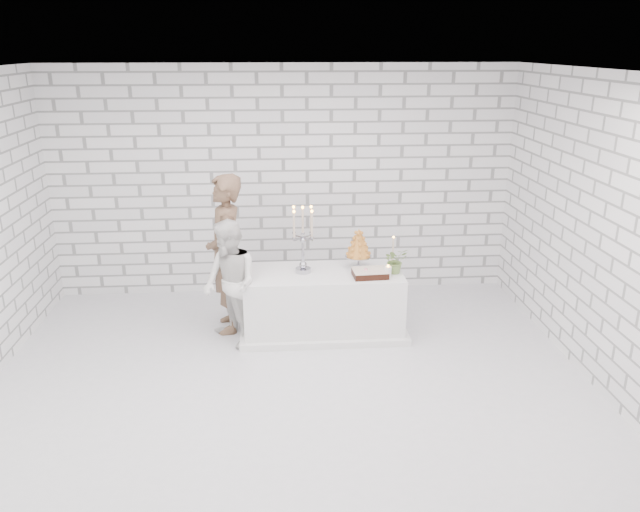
{
  "coord_description": "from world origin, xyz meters",
  "views": [
    {
      "loc": [
        -0.11,
        -5.41,
        3.22
      ],
      "look_at": [
        0.35,
        0.83,
        1.05
      ],
      "focal_mm": 34.48,
      "sensor_mm": 36.0,
      "label": 1
    }
  ],
  "objects_px": {
    "cake_table": "(323,302)",
    "bride": "(230,284)",
    "croquembouche": "(358,249)",
    "groom": "(226,254)",
    "candelabra": "(303,240)"
  },
  "relations": [
    {
      "from": "cake_table",
      "to": "croquembouche",
      "type": "relative_size",
      "value": 3.77
    },
    {
      "from": "bride",
      "to": "croquembouche",
      "type": "bearing_deg",
      "value": 71.76
    },
    {
      "from": "cake_table",
      "to": "candelabra",
      "type": "distance_m",
      "value": 0.8
    },
    {
      "from": "groom",
      "to": "croquembouche",
      "type": "xyz_separation_m",
      "value": [
        1.52,
        -0.08,
        0.06
      ]
    },
    {
      "from": "cake_table",
      "to": "croquembouche",
      "type": "bearing_deg",
      "value": 14.48
    },
    {
      "from": "groom",
      "to": "cake_table",
      "type": "bearing_deg",
      "value": 75.54
    },
    {
      "from": "croquembouche",
      "to": "groom",
      "type": "bearing_deg",
      "value": 177.06
    },
    {
      "from": "groom",
      "to": "bride",
      "type": "xyz_separation_m",
      "value": [
        0.06,
        -0.4,
        -0.21
      ]
    },
    {
      "from": "candelabra",
      "to": "croquembouche",
      "type": "relative_size",
      "value": 1.63
    },
    {
      "from": "cake_table",
      "to": "groom",
      "type": "relative_size",
      "value": 0.97
    },
    {
      "from": "cake_table",
      "to": "bride",
      "type": "bearing_deg",
      "value": -168.62
    },
    {
      "from": "candelabra",
      "to": "croquembouche",
      "type": "bearing_deg",
      "value": 8.36
    },
    {
      "from": "groom",
      "to": "croquembouche",
      "type": "relative_size",
      "value": 3.9
    },
    {
      "from": "cake_table",
      "to": "croquembouche",
      "type": "height_order",
      "value": "croquembouche"
    },
    {
      "from": "groom",
      "to": "candelabra",
      "type": "bearing_deg",
      "value": 73.96
    }
  ]
}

